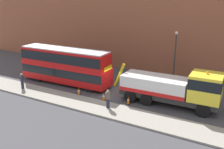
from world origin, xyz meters
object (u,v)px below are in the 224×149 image
traffic_cone_midway (104,97)px  pedestrian_onlooker (22,81)px  traffic_cone_near_bus (79,91)px  traffic_cone_near_truck (128,101)px  double_decker_bus (65,65)px  pedestrian_bystander (108,99)px  recovery_tow_truck (174,88)px  street_lamp (175,52)px

traffic_cone_midway → pedestrian_onlooker: bearing=-168.1°
traffic_cone_midway → traffic_cone_near_bus: bearing=-179.4°
traffic_cone_midway → traffic_cone_near_truck: 2.52m
double_decker_bus → pedestrian_bystander: double_decker_bus is taller
pedestrian_bystander → traffic_cone_midway: size_ratio=2.38×
recovery_tow_truck → traffic_cone_midway: size_ratio=14.13×
traffic_cone_near_bus → traffic_cone_near_truck: (5.46, 0.35, 0.00)m
double_decker_bus → traffic_cone_midway: bearing=-19.4°
pedestrian_bystander → traffic_cone_midway: 2.23m
double_decker_bus → pedestrian_onlooker: 4.93m
traffic_cone_midway → street_lamp: 10.44m
double_decker_bus → pedestrian_onlooker: double_decker_bus is taller
pedestrian_onlooker → traffic_cone_near_truck: (11.50, 2.21, -0.64)m
pedestrian_onlooker → traffic_cone_near_truck: pedestrian_onlooker is taller
recovery_tow_truck → double_decker_bus: double_decker_bus is taller
double_decker_bus → pedestrian_bystander: bearing=-26.7°
traffic_cone_midway → traffic_cone_near_truck: bearing=7.3°
traffic_cone_near_truck → street_lamp: size_ratio=0.12×
recovery_tow_truck → traffic_cone_near_truck: size_ratio=14.13×
pedestrian_onlooker → traffic_cone_near_bus: bearing=-6.0°
traffic_cone_near_truck → street_lamp: 9.41m
double_decker_bus → street_lamp: (10.51, 6.99, 1.24)m
recovery_tow_truck → street_lamp: size_ratio=1.75×
traffic_cone_midway → street_lamp: bearing=65.0°
pedestrian_onlooker → recovery_tow_truck: bearing=-8.6°
recovery_tow_truck → traffic_cone_midway: 6.68m
traffic_cone_near_bus → traffic_cone_near_truck: same height
traffic_cone_near_bus → street_lamp: size_ratio=0.12×
double_decker_bus → recovery_tow_truck: bearing=-1.4°
double_decker_bus → traffic_cone_near_truck: bearing=-12.5°
traffic_cone_midway → traffic_cone_near_truck: (2.50, 0.32, 0.00)m
traffic_cone_near_bus → traffic_cone_midway: 2.96m
double_decker_bus → street_lamp: size_ratio=1.90×
pedestrian_onlooker → pedestrian_bystander: same height
pedestrian_bystander → traffic_cone_midway: bearing=23.1°
pedestrian_onlooker → street_lamp: (13.21, 10.92, 2.49)m
pedestrian_bystander → street_lamp: (2.80, 10.63, 2.49)m
pedestrian_onlooker → traffic_cone_near_bus: (6.05, 1.86, -0.64)m
double_decker_bus → street_lamp: street_lamp is taller
traffic_cone_midway → traffic_cone_near_truck: size_ratio=1.00×
double_decker_bus → pedestrian_bystander: size_ratio=6.49×
recovery_tow_truck → traffic_cone_near_bus: recovery_tow_truck is taller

